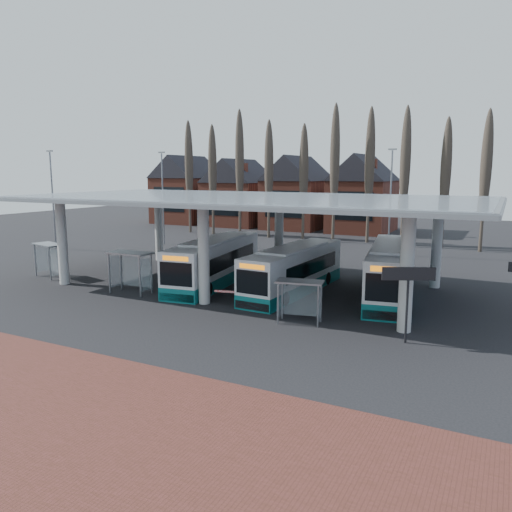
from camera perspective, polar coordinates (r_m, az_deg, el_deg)
The scene contains 15 objects.
ground at distance 29.02m, azimuth -8.61°, elevation -6.50°, with size 140.00×140.00×0.00m, color black.
station_canopy at distance 34.77m, azimuth -1.10°, elevation 5.78°, with size 32.00×16.00×6.34m.
poplar_row at distance 57.94m, azimuth 10.85°, elevation 10.19°, with size 45.10×1.10×14.50m.
townhouse_row at distance 73.95m, azimuth 1.35°, elevation 7.99°, with size 36.80×10.30×12.25m.
lamp_post_a at distance 56.37m, azimuth -10.61°, elevation 6.72°, with size 0.80×0.16×10.17m.
lamp_post_b at distance 49.74m, azimuth 15.10°, elevation 6.20°, with size 0.80×0.16×10.17m.
lamp_post_d at distance 56.06m, azimuth -22.21°, elevation 6.16°, with size 0.80×0.16×10.17m.
bus_1 at distance 36.16m, azimuth -4.69°, elevation -0.71°, with size 4.14×12.03×3.28m.
bus_2 at distance 33.58m, azimuth 4.40°, elevation -1.65°, with size 2.92×11.29×3.11m.
bus_3 at distance 33.58m, azimuth 15.25°, elevation -1.71°, with size 4.66×12.54×3.41m.
shelter_0 at distance 41.31m, azimuth -22.41°, elevation 0.35°, with size 3.04×2.03×2.58m.
shelter_1 at distance 34.14m, azimuth -14.05°, elevation -0.78°, with size 3.02×1.56×2.77m.
shelter_2 at distance 26.75m, azimuth 5.08°, elevation -4.10°, with size 2.67×1.69×2.31m.
info_sign_0 at distance 24.19m, azimuth 17.02°, elevation -2.61°, with size 2.28×1.13×3.64m.
barrier at distance 29.71m, azimuth -2.51°, elevation -4.25°, with size 2.24×0.89×1.14m.
Camera 1 is at (16.41, -22.56, 7.99)m, focal length 35.00 mm.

